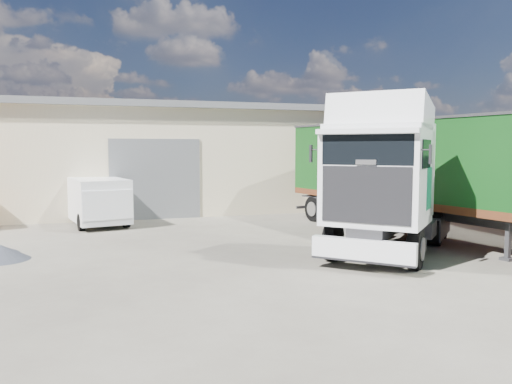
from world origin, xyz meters
name	(u,v)px	position (x,y,z in m)	size (l,w,h in m)	color
ground	(271,265)	(0.00, 0.00, 0.00)	(120.00, 120.00, 0.00)	black
warehouse	(68,158)	(-6.00, 16.00, 2.66)	(30.60, 12.60, 5.42)	beige
brick_boundary_wall	(467,191)	(11.50, 6.00, 1.25)	(0.35, 26.00, 2.50)	brown
tractor_unit	(385,190)	(3.56, 0.13, 1.96)	(6.68, 6.69, 4.67)	black
box_trailer	(421,166)	(6.67, 2.74, 2.55)	(5.24, 12.87, 4.19)	#2D2D30
panel_van	(96,200)	(-4.55, 9.19, 1.00)	(2.87, 5.04, 1.94)	black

